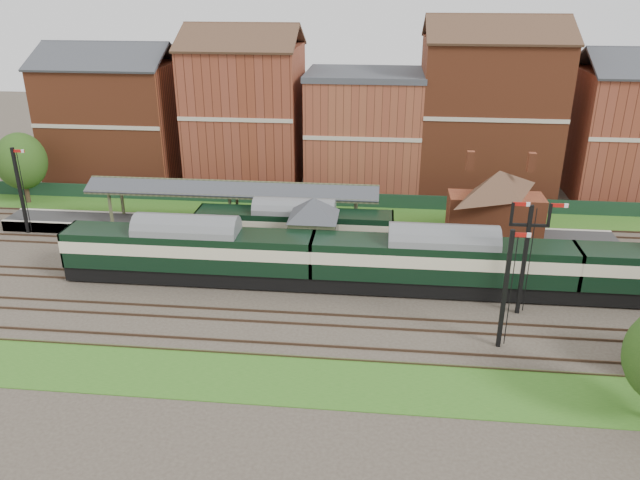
# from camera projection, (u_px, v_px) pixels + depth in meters

# --- Properties ---
(ground) EXTENTS (160.00, 160.00, 0.00)m
(ground) POSITION_uv_depth(u_px,v_px,m) (348.00, 288.00, 47.12)
(ground) COLOR #473D33
(ground) RESTS_ON ground
(grass_back) EXTENTS (90.00, 4.50, 0.06)m
(grass_back) POSITION_uv_depth(u_px,v_px,m) (358.00, 214.00, 61.75)
(grass_back) COLOR #2D6619
(grass_back) RESTS_ON ground
(grass_front) EXTENTS (90.00, 5.00, 0.06)m
(grass_front) POSITION_uv_depth(u_px,v_px,m) (335.00, 382.00, 36.12)
(grass_front) COLOR #2D6619
(grass_front) RESTS_ON ground
(fence) EXTENTS (90.00, 0.12, 1.50)m
(fence) POSITION_uv_depth(u_px,v_px,m) (360.00, 200.00, 63.30)
(fence) COLOR #193823
(fence) RESTS_ON ground
(platform) EXTENTS (55.00, 3.40, 1.00)m
(platform) POSITION_uv_depth(u_px,v_px,m) (300.00, 231.00, 56.33)
(platform) COLOR #2D2D2D
(platform) RESTS_ON ground
(signal_box) EXTENTS (5.40, 5.40, 6.00)m
(signal_box) POSITION_uv_depth(u_px,v_px,m) (314.00, 231.00, 49.13)
(signal_box) COLOR #5E6B4C
(signal_box) RESTS_ON ground
(brick_hut) EXTENTS (3.20, 2.64, 2.94)m
(brick_hut) POSITION_uv_depth(u_px,v_px,m) (414.00, 259.00, 49.14)
(brick_hut) COLOR brown
(brick_hut) RESTS_ON ground
(station_building) EXTENTS (8.10, 8.10, 5.90)m
(station_building) POSITION_uv_depth(u_px,v_px,m) (496.00, 201.00, 53.34)
(station_building) COLOR brown
(station_building) RESTS_ON platform
(canopy) EXTENTS (26.00, 3.89, 4.08)m
(canopy) POSITION_uv_depth(u_px,v_px,m) (233.00, 186.00, 55.31)
(canopy) COLOR #454B2F
(canopy) RESTS_ON platform
(semaphore_bracket) EXTENTS (3.60, 0.25, 8.18)m
(semaphore_bracket) POSITION_uv_depth(u_px,v_px,m) (526.00, 252.00, 41.86)
(semaphore_bracket) COLOR black
(semaphore_bracket) RESTS_ON ground
(semaphore_platform_end) EXTENTS (1.23, 0.25, 8.00)m
(semaphore_platform_end) POSITION_uv_depth(u_px,v_px,m) (20.00, 190.00, 55.70)
(semaphore_platform_end) COLOR black
(semaphore_platform_end) RESTS_ON ground
(semaphore_siding) EXTENTS (1.23, 0.25, 8.00)m
(semaphore_siding) POSITION_uv_depth(u_px,v_px,m) (506.00, 288.00, 38.12)
(semaphore_siding) COLOR black
(semaphore_siding) RESTS_ON ground
(town_backdrop) EXTENTS (69.00, 10.00, 16.00)m
(town_backdrop) POSITION_uv_depth(u_px,v_px,m) (362.00, 124.00, 67.29)
(town_backdrop) COLOR brown
(town_backdrop) RESTS_ON ground
(dmu_train) EXTENTS (56.93, 2.99, 4.37)m
(dmu_train) POSITION_uv_depth(u_px,v_px,m) (441.00, 261.00, 45.47)
(dmu_train) COLOR black
(dmu_train) RESTS_ON ground
(platform_railcar) EXTENTS (16.58, 2.62, 3.82)m
(platform_railcar) POSITION_uv_depth(u_px,v_px,m) (295.00, 226.00, 52.67)
(platform_railcar) COLOR black
(platform_railcar) RESTS_ON ground
(tree_back) EXTENTS (5.04, 5.04, 7.36)m
(tree_back) POSITION_uv_depth(u_px,v_px,m) (21.00, 161.00, 63.15)
(tree_back) COLOR #382619
(tree_back) RESTS_ON ground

